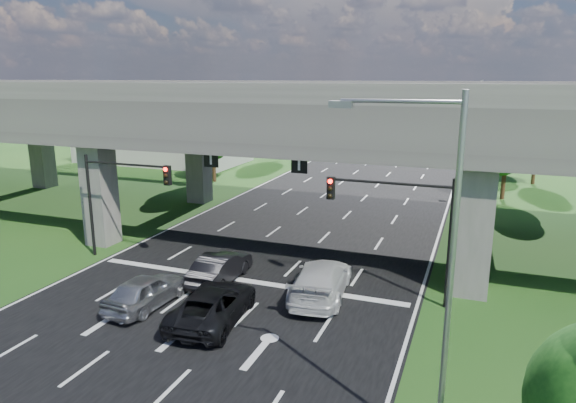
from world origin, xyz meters
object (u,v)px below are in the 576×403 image
Objects in this scene: streetlight_far at (471,135)px; car_trailing at (213,305)px; signal_right at (402,215)px; streetlight_near at (436,256)px; car_white at (321,280)px; streetlight_beyond at (475,119)px; car_silver at (146,291)px; car_dark at (220,268)px; signal_left at (119,189)px.

streetlight_far is 27.22m from car_trailing.
streetlight_near reaches higher than signal_right.
streetlight_far is at bearing 90.00° from streetlight_near.
streetlight_far is 1.83× the size of car_trailing.
streetlight_far is 1.70× the size of car_white.
car_trailing is at bearing 42.37° from car_white.
streetlight_beyond is (0.00, 16.00, 0.00)m from streetlight_far.
streetlight_near is 1.00× the size of streetlight_far.
streetlight_near is at bearing 116.26° from car_white.
car_white reaches higher than car_trailing.
streetlight_near is at bearing -77.12° from signal_right.
streetlight_far is at bearing -116.33° from car_trailing.
car_white is (-5.77, -21.00, -4.96)m from streetlight_far.
streetlight_beyond is 1.83× the size of car_trailing.
streetlight_far is at bearing -113.98° from car_silver.
car_silver is 8.11m from car_white.
signal_right is at bearing -174.46° from car_dark.
car_silver reaches higher than car_trailing.
car_white is (12.15, -0.94, -3.30)m from signal_left.
signal_left reaches higher than car_trailing.
car_trailing is at bearing -179.47° from car_silver.
streetlight_far is at bearing 83.53° from signal_right.
car_dark is (-8.85, -1.00, -3.40)m from signal_right.
car_silver is at bearing 64.36° from car_dark.
car_silver is (-10.62, -4.83, -3.39)m from signal_right.
streetlight_far is 28.48m from car_silver.
car_white is (7.12, 3.89, 0.09)m from car_silver.
car_dark is (-11.13, 8.94, -5.06)m from streetlight_near.
streetlight_beyond is (17.92, 36.06, 1.66)m from signal_left.
car_white is (-3.50, -0.94, -3.30)m from signal_right.
signal_right is 12.15m from car_silver.
signal_left is 1.02× the size of car_white.
car_silver is (5.03, -4.83, -3.39)m from signal_left.
streetlight_beyond is at bearing -108.71° from car_trailing.
signal_left is 7.66m from car_dark.
car_trailing reaches higher than car_dark.
streetlight_beyond is at bearing 90.00° from streetlight_near.
signal_right is 4.91m from car_white.
signal_right is 15.65m from signal_left.
car_dark is (6.79, -1.00, -3.40)m from signal_left.
car_trailing is (8.59, -5.01, -3.40)m from signal_left.
car_silver reaches higher than car_dark.
signal_right is at bearing -171.35° from car_white.
car_white reaches higher than car_silver.
streetlight_near is 2.17× the size of car_dark.
streetlight_far is at bearing -111.80° from car_white.
signal_left is 40.30m from streetlight_beyond.
streetlight_beyond reaches higher than signal_right.
signal_right is 9.30m from car_trailing.
signal_right reaches higher than car_dark.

